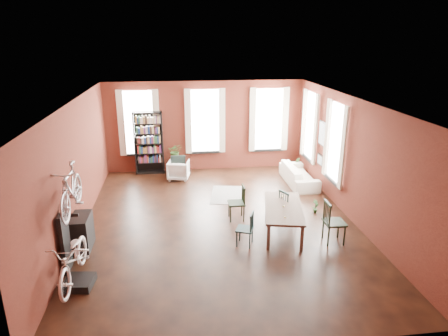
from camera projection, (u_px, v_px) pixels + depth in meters
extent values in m
plane|color=black|center=(219.00, 223.00, 10.51)|extent=(9.00, 9.00, 0.00)
cube|color=silver|center=(219.00, 101.00, 9.49)|extent=(7.00, 9.00, 0.04)
cube|color=#4B1912|center=(205.00, 126.00, 14.23)|extent=(7.00, 0.04, 3.20)
cube|color=#4B1912|center=(254.00, 261.00, 5.76)|extent=(7.00, 0.04, 3.20)
cube|color=#4B1912|center=(75.00, 171.00, 9.59)|extent=(0.04, 9.00, 3.20)
cube|color=#4B1912|center=(352.00, 160.00, 10.41)|extent=(0.04, 9.00, 3.20)
cube|color=white|center=(139.00, 123.00, 13.87)|extent=(1.00, 0.04, 2.20)
cube|color=beige|center=(139.00, 123.00, 13.81)|extent=(1.40, 0.06, 2.30)
cube|color=white|center=(205.00, 121.00, 14.14)|extent=(1.00, 0.04, 2.20)
cube|color=beige|center=(205.00, 121.00, 14.08)|extent=(1.40, 0.06, 2.30)
cube|color=white|center=(268.00, 119.00, 14.41)|extent=(1.00, 0.04, 2.20)
cube|color=beige|center=(269.00, 120.00, 14.34)|extent=(1.40, 0.06, 2.30)
cube|color=white|center=(337.00, 143.00, 11.28)|extent=(0.04, 1.00, 2.20)
cube|color=beige|center=(335.00, 143.00, 11.27)|extent=(0.06, 1.40, 2.30)
cube|color=white|center=(311.00, 126.00, 13.35)|extent=(0.04, 1.00, 2.20)
cube|color=beige|center=(309.00, 126.00, 13.34)|extent=(0.06, 1.40, 2.30)
cube|color=black|center=(323.00, 134.00, 12.32)|extent=(0.04, 0.55, 0.75)
cube|color=black|center=(321.00, 160.00, 12.59)|extent=(0.04, 0.45, 0.35)
cube|color=brown|center=(283.00, 219.00, 9.93)|extent=(1.28, 2.12, 0.67)
cube|color=#193538|center=(245.00, 229.00, 9.28)|extent=(0.49, 0.49, 0.82)
cube|color=black|center=(236.00, 203.00, 10.57)|extent=(0.43, 0.43, 0.94)
cube|color=black|center=(334.00, 222.00, 9.38)|extent=(0.48, 0.48, 1.03)
cube|color=#173230|center=(288.00, 206.00, 10.41)|extent=(0.55, 0.55, 0.90)
cube|color=black|center=(149.00, 143.00, 13.97)|extent=(1.00, 0.32, 2.20)
imported|color=silver|center=(178.00, 169.00, 13.58)|extent=(0.79, 0.76, 0.71)
imported|color=beige|center=(299.00, 172.00, 13.17)|extent=(0.61, 2.08, 0.81)
cube|color=black|center=(227.00, 195.00, 12.33)|extent=(1.18, 1.63, 0.01)
cube|color=black|center=(79.00, 283.00, 7.83)|extent=(0.60, 0.60, 0.16)
cube|color=black|center=(65.00, 242.00, 8.21)|extent=(0.16, 0.60, 1.30)
cube|color=black|center=(82.00, 232.00, 9.15)|extent=(0.40, 0.80, 0.80)
cube|color=black|center=(176.00, 166.00, 14.23)|extent=(0.30, 0.30, 0.54)
imported|color=#295522|center=(295.00, 170.00, 14.24)|extent=(0.40, 0.63, 0.26)
imported|color=#255421|center=(315.00, 210.00, 11.07)|extent=(0.42, 0.44, 0.14)
imported|color=silver|center=(71.00, 239.00, 7.50)|extent=(0.66, 0.97, 1.81)
imported|color=#A5A8AD|center=(69.00, 174.00, 7.77)|extent=(0.47, 1.00, 1.66)
imported|color=#325923|center=(175.00, 153.00, 14.07)|extent=(0.50, 0.55, 0.42)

